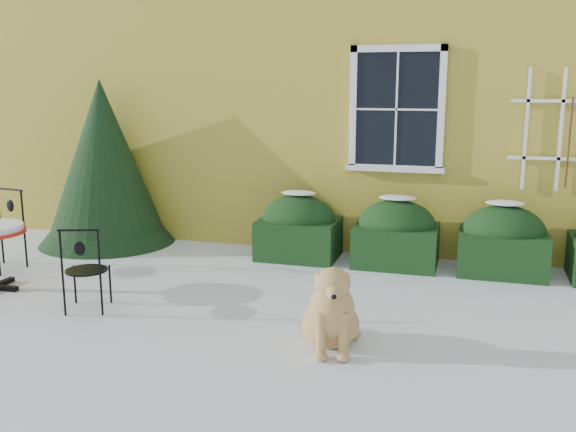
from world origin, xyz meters
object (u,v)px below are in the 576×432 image
(dog, at_px, (332,314))
(patio_chair_near, at_px, (85,269))
(evergreen_shrub, at_px, (105,178))
(patio_chair_far, at_px, (1,230))

(dog, bearing_deg, patio_chair_near, 159.61)
(dog, bearing_deg, evergreen_shrub, 129.59)
(evergreen_shrub, bearing_deg, patio_chair_near, -62.40)
(patio_chair_near, height_order, patio_chair_far, patio_chair_far)
(patio_chair_far, bearing_deg, patio_chair_near, -19.66)
(patio_chair_near, xyz_separation_m, patio_chair_far, (-1.89, 1.04, 0.05))
(evergreen_shrub, bearing_deg, dog, -35.80)
(dog, bearing_deg, patio_chair_far, 149.27)
(patio_chair_near, distance_m, dog, 2.66)
(patio_chair_far, distance_m, dog, 4.72)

